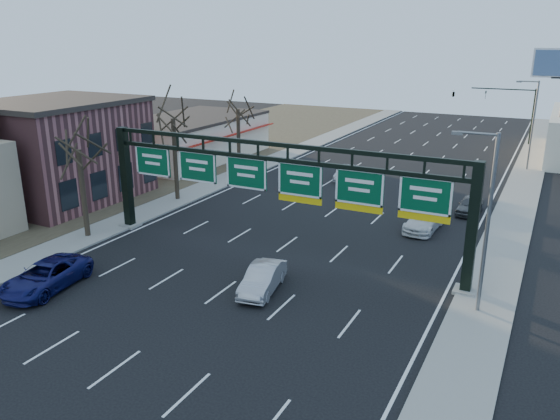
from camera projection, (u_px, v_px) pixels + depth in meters
The scene contains 19 objects.
ground at pixel (199, 308), 27.65m from camera, with size 160.00×160.00×0.00m, color black.
sidewalk_left at pixel (211, 185), 50.15m from camera, with size 3.00×120.00×0.12m, color gray.
sidewalk_right at pixel (509, 228), 39.01m from camera, with size 3.00×120.00×0.12m, color gray.
dirt_strip_left at pixel (111, 171), 55.47m from camera, with size 21.00×120.00×0.06m, color #473D2B.
lane_markings at pixel (342, 205), 44.60m from camera, with size 21.60×120.00×0.01m, color white.
sign_gantry at pixel (275, 184), 32.95m from camera, with size 24.60×1.20×7.20m.
brick_block at pixel (60, 150), 45.07m from camera, with size 10.40×12.40×8.30m.
cream_strip at pixel (191, 138), 60.86m from camera, with size 10.90×18.40×4.70m.
tree_gantry at pixel (76, 134), 35.30m from camera, with size 3.60×3.60×8.48m.
tree_mid at pixel (172, 106), 43.55m from camera, with size 3.60×3.60×9.24m.
tree_far at pixel (238, 98), 52.14m from camera, with size 3.60×3.60×8.86m.
streetlight_near at pixel (486, 215), 25.77m from camera, with size 2.15×0.22×9.00m.
streetlight_far at pixel (532, 121), 54.58m from camera, with size 2.15×0.22×9.00m.
traffic_signal_mast at pixel (483, 99), 70.12m from camera, with size 10.16×0.54×7.00m.
car_blue_suv at pixel (46, 276), 29.53m from camera, with size 2.50×5.43×1.51m, color #121450.
car_silver_sedan at pixel (263, 279), 29.31m from camera, with size 1.51×4.32×1.42m, color #A5A5A9.
car_white_wagon at pixel (424, 220), 38.70m from camera, with size 2.00×4.91×1.43m, color silver.
car_grey_far at pixel (470, 205), 42.25m from camera, with size 1.57×3.91×1.33m, color #414346.
car_silver_distant at pixel (347, 173), 52.05m from camera, with size 1.44×4.14×1.36m, color #A3A3A8.
Camera 1 is at (14.98, -20.22, 13.13)m, focal length 35.00 mm.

